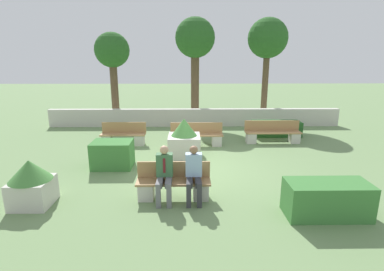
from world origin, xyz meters
TOP-DOWN VIEW (x-y plane):
  - ground_plane at (0.00, 0.00)m, footprint 60.00×60.00m
  - perimeter_wall at (0.00, 5.77)m, footprint 14.06×0.30m
  - bench_front at (-0.68, -1.97)m, footprint 1.76×0.49m
  - bench_left_side at (-0.00, 2.46)m, footprint 2.00×0.49m
  - bench_right_side at (3.02, 2.80)m, footprint 2.18×0.49m
  - bench_back at (-2.81, 2.57)m, footprint 1.70×0.49m
  - person_seated_man at (-0.88, -2.11)m, footprint 0.38×0.64m
  - person_seated_woman at (-0.20, -2.11)m, footprint 0.38×0.64m
  - hedge_block_near_left at (-2.64, 0.16)m, footprint 1.20×0.87m
  - hedge_block_near_right at (2.59, -2.86)m, footprint 1.73×0.76m
  - hedge_block_mid_left at (3.45, 3.83)m, footprint 2.03×0.77m
  - planter_corner_left at (-0.46, 1.13)m, footprint 1.06×1.06m
  - planter_corner_right at (-3.87, -2.28)m, footprint 0.94×0.94m
  - tree_leftmost at (-4.02, 6.66)m, footprint 1.70×1.70m
  - tree_center_left at (0.06, 7.34)m, footprint 2.03×2.03m
  - tree_center_right at (3.71, 7.13)m, footprint 2.00×2.00m

SIDE VIEW (x-z plane):
  - ground_plane at x=0.00m, z-range 0.00..0.00m
  - hedge_block_mid_left at x=3.45m, z-range 0.00..0.63m
  - bench_back at x=-2.81m, z-range -0.10..0.74m
  - bench_front at x=-0.68m, z-range -0.10..0.75m
  - bench_left_side at x=0.00m, z-range -0.09..0.76m
  - bench_right_side at x=3.02m, z-range -0.08..0.76m
  - hedge_block_near_right at x=2.59m, z-range 0.00..0.76m
  - hedge_block_near_left at x=-2.64m, z-range 0.00..0.82m
  - perimeter_wall at x=0.00m, z-range 0.00..0.85m
  - planter_corner_right at x=-3.87m, z-range 0.03..1.11m
  - planter_corner_left at x=-0.46m, z-range -0.06..1.25m
  - person_seated_woman at x=-0.20m, z-range 0.06..1.38m
  - person_seated_man at x=-0.88m, z-range 0.07..1.38m
  - tree_leftmost at x=-4.02m, z-range 1.22..5.69m
  - tree_center_left at x=0.06m, z-range 1.43..6.69m
  - tree_center_right at x=3.71m, z-range 1.50..6.71m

